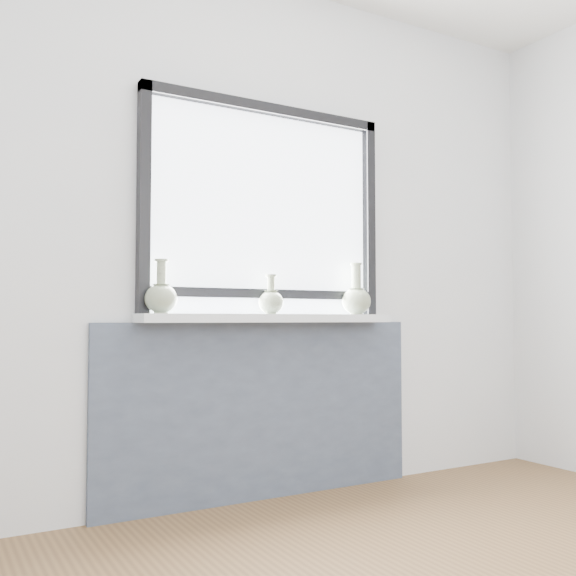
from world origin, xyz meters
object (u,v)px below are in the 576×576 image
vase_c (356,298)px  vase_b (271,301)px  windowsill (272,318)px  vase_a (161,296)px

vase_c → vase_b: bearing=179.3°
windowsill → vase_b: 0.09m
windowsill → vase_c: bearing=-1.4°
vase_b → vase_c: vase_c is taller
vase_c → vase_a: bearing=179.9°
windowsill → vase_a: bearing=-178.9°
windowsill → vase_a: 0.57m
windowsill → vase_b: bearing=-139.4°
windowsill → vase_a: (-0.56, -0.01, 0.10)m
vase_a → vase_c: (1.06, -0.00, 0.01)m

